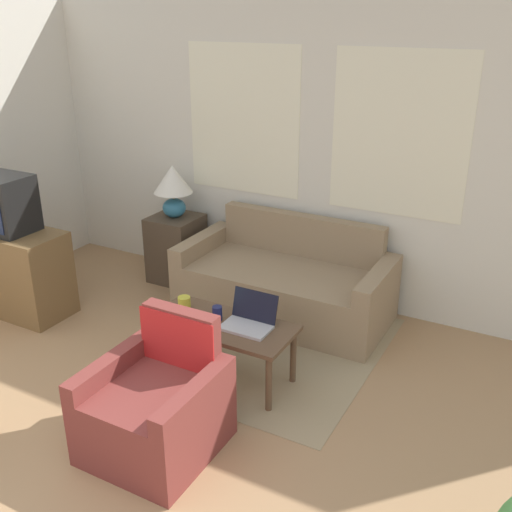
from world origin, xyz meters
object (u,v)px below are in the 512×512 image
(table_lamp, at_px, (173,185))
(laptop, at_px, (249,319))
(armchair, at_px, (159,408))
(coffee_table, at_px, (223,330))
(cup_navy, at_px, (217,313))
(television, at_px, (1,203))
(couch, at_px, (287,284))
(cup_yellow, at_px, (184,303))

(table_lamp, distance_m, laptop, 1.94)
(armchair, relative_size, laptop, 2.38)
(coffee_table, xyz_separation_m, cup_navy, (-0.05, 0.02, 0.11))
(table_lamp, height_order, cup_navy, table_lamp)
(armchair, bearing_deg, laptop, 79.98)
(coffee_table, bearing_deg, television, 178.89)
(television, bearing_deg, couch, 27.09)
(armchair, height_order, television, television)
(table_lamp, height_order, laptop, table_lamp)
(couch, distance_m, cup_navy, 1.13)
(armchair, distance_m, television, 2.46)
(television, xyz_separation_m, laptop, (2.35, 0.01, -0.48))
(couch, xyz_separation_m, armchair, (0.08, -1.92, 0.00))
(television, height_order, cup_yellow, television)
(couch, bearing_deg, coffee_table, -87.80)
(armchair, xyz_separation_m, television, (-2.20, 0.84, 0.72))
(couch, relative_size, coffee_table, 1.74)
(coffee_table, bearing_deg, cup_navy, 158.02)
(armchair, bearing_deg, coffee_table, 92.65)
(couch, height_order, armchair, couch)
(table_lamp, xyz_separation_m, cup_navy, (1.23, -1.22, -0.46))
(television, relative_size, table_lamp, 1.06)
(armchair, relative_size, coffee_table, 0.78)
(armchair, height_order, laptop, armchair)
(couch, height_order, laptop, couch)
(coffee_table, height_order, cup_navy, cup_navy)
(table_lamp, distance_m, coffee_table, 1.87)
(laptop, bearing_deg, cup_yellow, -179.28)
(cup_navy, bearing_deg, couch, 89.39)
(coffee_table, bearing_deg, cup_yellow, 172.70)
(table_lamp, relative_size, laptop, 1.47)
(laptop, xyz_separation_m, cup_navy, (-0.24, -0.03, 0.00))
(armchair, xyz_separation_m, cup_yellow, (-0.39, 0.84, 0.23))
(couch, height_order, coffee_table, couch)
(laptop, relative_size, cup_yellow, 3.45)
(couch, distance_m, coffee_table, 1.13)
(table_lamp, height_order, cup_yellow, table_lamp)
(television, xyz_separation_m, cup_yellow, (1.81, 0.00, -0.49))
(television, distance_m, table_lamp, 1.49)
(television, relative_size, cup_yellow, 5.40)
(cup_yellow, bearing_deg, couch, 74.11)
(cup_navy, bearing_deg, television, 179.47)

